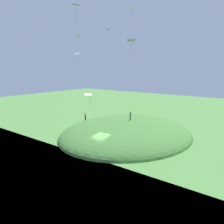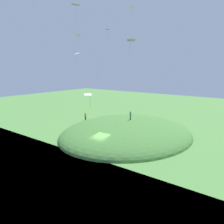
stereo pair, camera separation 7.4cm
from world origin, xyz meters
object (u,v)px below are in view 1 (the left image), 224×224
object	(u,v)px
kite_11	(132,8)
kite_3	(76,6)
kite_8	(97,71)
kite_1	(108,31)
person_watching_kites	(130,114)
mooring_post	(71,147)
kite_0	(78,36)
kite_5	(77,54)
person_walking_path	(85,115)
kite_4	(88,95)
kite_10	(131,41)

from	to	relation	value
kite_11	kite_3	bearing A→B (deg)	170.26
kite_8	kite_1	bearing A→B (deg)	-20.41
person_watching_kites	mooring_post	bearing A→B (deg)	-87.32
kite_3	kite_0	bearing A→B (deg)	45.13
kite_1	kite_8	distance (m)	6.59
kite_5	mooring_post	xyz separation A→B (m)	(-5.99, -4.10, -15.40)
kite_1	kite_5	bearing A→B (deg)	84.30
kite_1	person_walking_path	bearing A→B (deg)	61.53
kite_8	mooring_post	bearing A→B (deg)	137.21
kite_4	kite_8	size ratio (longest dim) A/B	1.59
kite_3	kite_1	bearing A→B (deg)	8.39
person_walking_path	kite_11	world-z (taller)	kite_11
kite_11	person_watching_kites	bearing A→B (deg)	31.87
kite_0	mooring_post	world-z (taller)	kite_0
kite_8	mooring_post	distance (m)	13.15
person_walking_path	kite_10	bearing A→B (deg)	116.53
person_walking_path	kite_1	size ratio (longest dim) A/B	1.02
kite_4	kite_11	world-z (taller)	kite_11
person_watching_kites	kite_4	xyz separation A→B (m)	(-15.00, -2.60, 5.56)
kite_1	kite_5	world-z (taller)	kite_1
kite_8	kite_10	xyz separation A→B (m)	(-1.21, -6.96, 4.01)
person_walking_path	kite_1	distance (m)	20.74
person_walking_path	kite_5	size ratio (longest dim) A/B	0.92
kite_10	kite_11	xyz separation A→B (m)	(5.49, 3.32, 5.62)
kite_0	kite_10	size ratio (longest dim) A/B	1.17
person_watching_kites	kite_3	xyz separation A→B (m)	(-15.78, -1.64, 16.73)
person_walking_path	kite_8	bearing A→B (deg)	107.20
kite_11	mooring_post	size ratio (longest dim) A/B	1.77
person_watching_kites	kite_4	world-z (taller)	kite_4
person_walking_path	kite_11	bearing A→B (deg)	129.52
kite_10	mooring_post	world-z (taller)	kite_10
mooring_post	kite_8	bearing A→B (deg)	-42.79
person_walking_path	kite_11	xyz separation A→B (m)	(-3.74, -14.26, 19.60)
kite_1	kite_8	xyz separation A→B (m)	(-1.87, 0.70, -6.28)
kite_3	kite_4	world-z (taller)	kite_3
kite_3	mooring_post	xyz separation A→B (m)	(2.70, 4.94, -20.43)
kite_1	kite_5	size ratio (longest dim) A/B	0.90
kite_10	kite_11	size ratio (longest dim) A/B	1.10
kite_0	kite_3	bearing A→B (deg)	-134.87
person_watching_kites	kite_3	bearing A→B (deg)	-67.23
kite_4	kite_8	xyz separation A→B (m)	(5.25, 2.82, 3.08)
kite_1	kite_4	xyz separation A→B (m)	(-7.12, -2.13, -9.36)
kite_8	kite_11	xyz separation A→B (m)	(4.28, -3.63, 9.63)
person_walking_path	kite_5	distance (m)	14.50
kite_8	kite_10	bearing A→B (deg)	-99.89
kite_11	mooring_post	distance (m)	24.19
kite_0	kite_8	world-z (taller)	kite_0
person_watching_kites	kite_0	bearing A→B (deg)	-121.45
person_watching_kites	kite_4	bearing A→B (deg)	-63.32
person_watching_kites	kite_0	size ratio (longest dim) A/B	0.80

